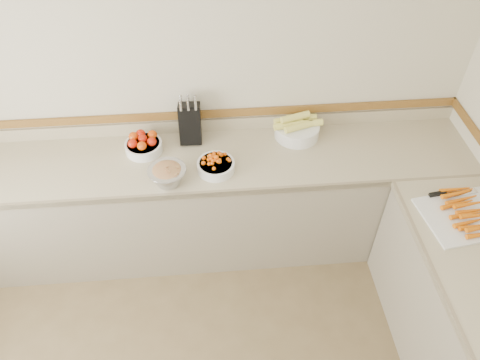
{
  "coord_description": "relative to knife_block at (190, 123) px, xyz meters",
  "views": [
    {
      "loc": [
        0.17,
        -0.73,
        3.05
      ],
      "look_at": [
        0.35,
        1.35,
        1.0
      ],
      "focal_mm": 35.0,
      "sensor_mm": 36.0,
      "label": 1
    }
  ],
  "objects": [
    {
      "name": "cherry_tomato_bowl",
      "position": [
        0.16,
        -0.34,
        -0.1
      ],
      "size": [
        0.25,
        0.25,
        0.14
      ],
      "color": "white",
      "rests_on": "counter_back"
    },
    {
      "name": "knife_block",
      "position": [
        0.0,
        0.0,
        0.0
      ],
      "size": [
        0.16,
        0.19,
        0.37
      ],
      "color": "black",
      "rests_on": "counter_back"
    },
    {
      "name": "rhubarb_bowl",
      "position": [
        -0.15,
        -0.43,
        -0.08
      ],
      "size": [
        0.25,
        0.25,
        0.14
      ],
      "color": "#B2B2BA",
      "rests_on": "counter_back"
    },
    {
      "name": "cutting_board",
      "position": [
        1.65,
        -0.87,
        -0.13
      ],
      "size": [
        0.56,
        0.47,
        0.07
      ],
      "color": "white",
      "rests_on": "counter_right"
    },
    {
      "name": "counter_back",
      "position": [
        -0.05,
        -0.22,
        -0.6
      ],
      "size": [
        4.0,
        0.65,
        1.08
      ],
      "color": "tan",
      "rests_on": "ground_plane"
    },
    {
      "name": "back_wall",
      "position": [
        -0.05,
        0.1,
        0.25
      ],
      "size": [
        4.0,
        0.0,
        4.0
      ],
      "primitive_type": "plane",
      "rotation": [
        1.57,
        0.0,
        0.0
      ],
      "color": "beige",
      "rests_on": "ground_plane"
    },
    {
      "name": "corn_bowl",
      "position": [
        0.76,
        -0.02,
        -0.08
      ],
      "size": [
        0.36,
        0.32,
        0.19
      ],
      "color": "white",
      "rests_on": "counter_back"
    },
    {
      "name": "tomato_bowl",
      "position": [
        -0.33,
        -0.1,
        -0.1
      ],
      "size": [
        0.26,
        0.26,
        0.13
      ],
      "color": "white",
      "rests_on": "counter_back"
    }
  ]
}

